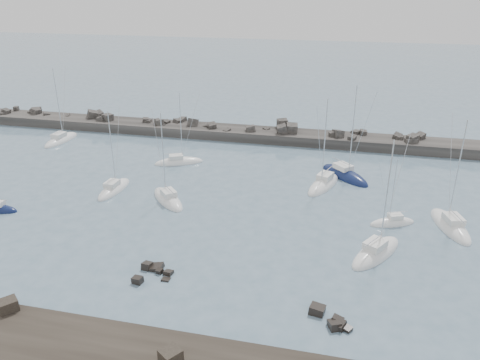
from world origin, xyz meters
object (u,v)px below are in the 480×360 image
Objects in this scene: sailboat_4 at (179,162)px; sailboat_7 at (376,253)px; sailboat_6 at (323,185)px; sailboat_8 at (344,176)px; sailboat_1 at (61,140)px; sailboat_9 at (392,223)px; sailboat_10 at (450,226)px; sailboat_3 at (114,190)px; sailboat_5 at (168,200)px.

sailboat_4 is 0.89× the size of sailboat_7.
sailboat_8 reaches higher than sailboat_6.
sailboat_9 is at bearing -18.62° from sailboat_1.
sailboat_10 is at bearing 5.89° from sailboat_9.
sailboat_4 reaches higher than sailboat_3.
sailboat_5 is (29.00, -19.73, 0.01)m from sailboat_1.
sailboat_7 is at bearing -106.09° from sailboat_9.
sailboat_3 is at bearing 165.86° from sailboat_7.
sailboat_4 is (5.32, 12.43, -0.01)m from sailboat_3.
sailboat_8 reaches higher than sailboat_10.
sailboat_9 is 0.65× the size of sailboat_10.
sailboat_3 is 0.86× the size of sailboat_10.
sailboat_10 is at bearing -29.73° from sailboat_6.
sailboat_8 is at bearing 31.31° from sailboat_5.
sailboat_3 is 0.88× the size of sailboat_7.
sailboat_10 is at bearing -16.22° from sailboat_1.
sailboat_7 reaches higher than sailboat_5.
sailboat_7 is (56.35, -27.44, 0.02)m from sailboat_1.
sailboat_1 is 35.08m from sailboat_5.
sailboat_4 is at bearing 104.12° from sailboat_5.
sailboat_7 is 22.29m from sailboat_8.
sailboat_1 is 1.16× the size of sailboat_3.
sailboat_3 is at bearing 177.90° from sailboat_9.
sailboat_1 reaches higher than sailboat_7.
sailboat_10 is (45.22, -0.70, 0.01)m from sailboat_3.
sailboat_8 reaches higher than sailboat_5.
sailboat_1 is at bearing 168.67° from sailboat_6.
sailboat_6 is (23.93, -4.01, 0.02)m from sailboat_4.
sailboat_9 is at bearing 73.91° from sailboat_7.
sailboat_6 is at bearing 16.05° from sailboat_3.
sailboat_5 is at bearing -154.36° from sailboat_6.
sailboat_1 is at bearing 163.78° from sailboat_10.
sailboat_5 is at bearing -178.89° from sailboat_10.
sailboat_10 is (15.96, -9.11, -0.01)m from sailboat_6.
sailboat_5 is at bearing 180.00° from sailboat_9.
sailboat_10 is at bearing 1.11° from sailboat_5.
sailboat_6 is 5.30m from sailboat_8.
sailboat_1 is 50.44m from sailboat_6.
sailboat_7 is at bearing -14.14° from sailboat_3.
sailboat_8 is 18.77m from sailboat_10.
sailboat_10 is at bearing 42.85° from sailboat_7.
sailboat_9 is at bearing -0.00° from sailboat_5.
sailboat_9 is (58.58, -19.73, -0.01)m from sailboat_1.
sailboat_5 reaches higher than sailboat_9.
sailboat_3 is 38.40m from sailboat_9.
sailboat_1 is 1.01× the size of sailboat_6.
sailboat_4 is at bearing 145.06° from sailboat_7.
sailboat_8 is at bearing 56.34° from sailboat_6.
sailboat_4 is 24.27m from sailboat_6.
sailboat_4 is at bearing 161.79° from sailboat_10.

